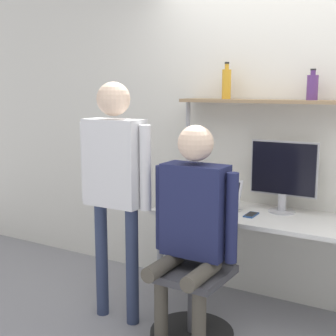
% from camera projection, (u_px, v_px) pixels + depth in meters
% --- Properties ---
extents(wall_back, '(8.00, 0.06, 2.70)m').
position_uv_depth(wall_back, '(311.00, 131.00, 3.44)').
color(wall_back, silver).
rests_on(wall_back, ground_plane).
extents(desk, '(2.03, 0.61, 0.76)m').
position_uv_depth(desk, '(295.00, 230.00, 3.27)').
color(desk, silver).
rests_on(desk, ground_plane).
extents(shelf_unit, '(1.93, 0.23, 1.58)m').
position_uv_depth(shelf_unit, '(306.00, 131.00, 3.31)').
color(shelf_unit, '#997A56').
rests_on(shelf_unit, ground_plane).
extents(monitor, '(0.49, 0.20, 0.53)m').
position_uv_depth(monitor, '(283.00, 173.00, 3.40)').
color(monitor, '#B7B7BC').
rests_on(monitor, desk).
extents(laptop, '(0.31, 0.24, 0.23)m').
position_uv_depth(laptop, '(219.00, 202.00, 3.49)').
color(laptop, silver).
rests_on(laptop, desk).
extents(cell_phone, '(0.07, 0.15, 0.01)m').
position_uv_depth(cell_phone, '(251.00, 215.00, 3.35)').
color(cell_phone, '#264C8C').
rests_on(cell_phone, desk).
extents(office_chair, '(0.56, 0.56, 0.94)m').
position_uv_depth(office_chair, '(195.00, 296.00, 3.12)').
color(office_chair, black).
rests_on(office_chair, ground_plane).
extents(person_seated, '(0.59, 0.47, 1.44)m').
position_uv_depth(person_seated, '(193.00, 216.00, 2.99)').
color(person_seated, '#4C473D').
rests_on(person_seated, ground_plane).
extents(person_standing, '(0.58, 0.23, 1.71)m').
position_uv_depth(person_standing, '(115.00, 171.00, 3.24)').
color(person_standing, '#2D3856').
rests_on(person_standing, ground_plane).
extents(bottle_purple, '(0.08, 0.08, 0.21)m').
position_uv_depth(bottle_purple, '(312.00, 87.00, 3.24)').
color(bottle_purple, '#593372').
rests_on(bottle_purple, shelf_unit).
extents(bottle_amber, '(0.07, 0.07, 0.28)m').
position_uv_depth(bottle_amber, '(227.00, 83.00, 3.56)').
color(bottle_amber, gold).
rests_on(bottle_amber, shelf_unit).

